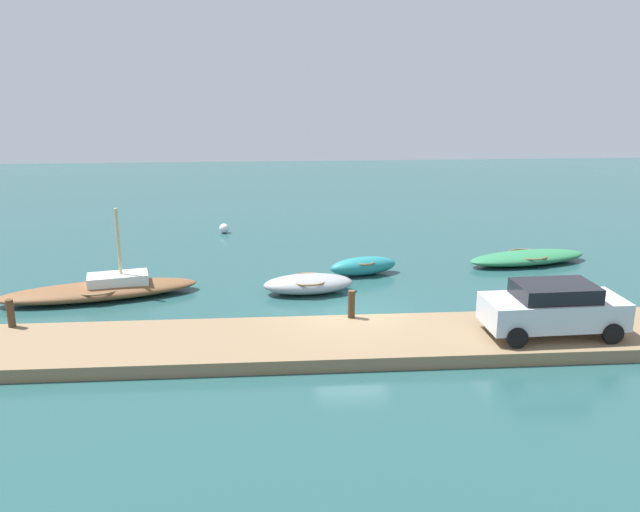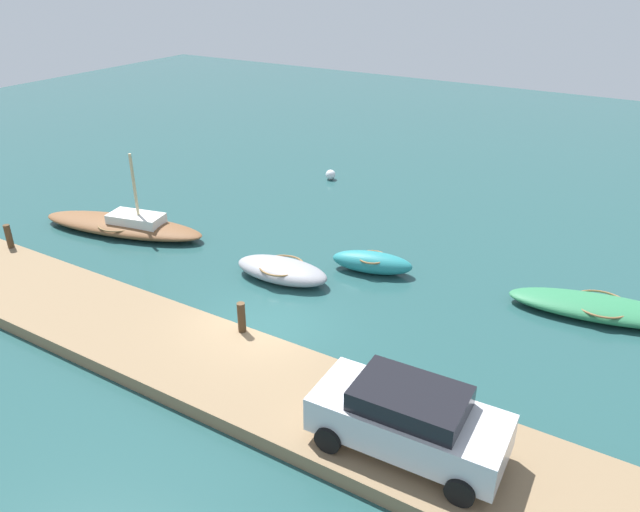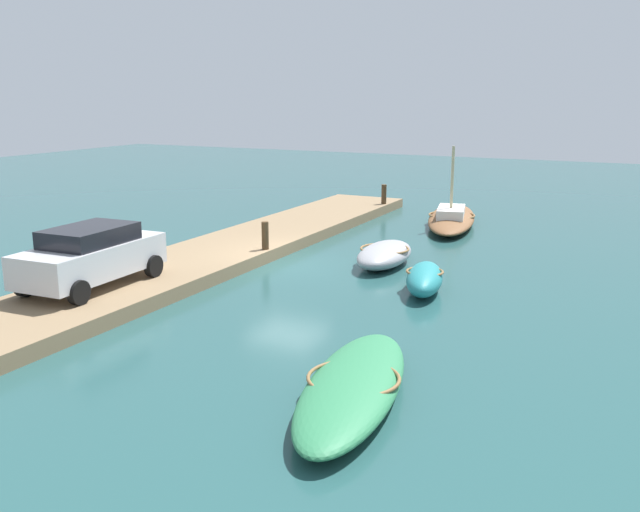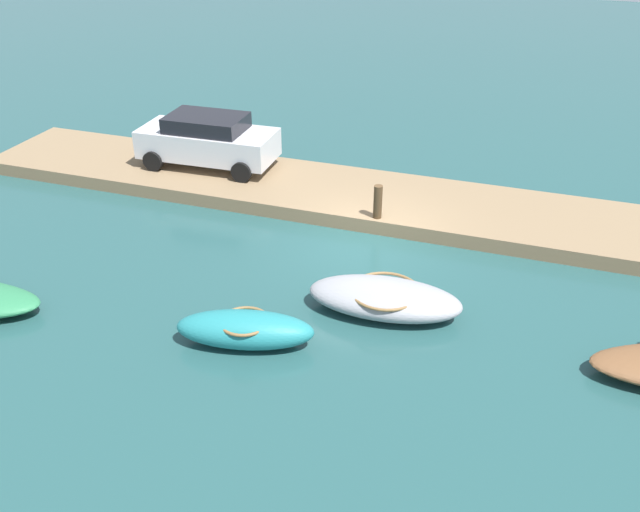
{
  "view_description": "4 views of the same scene",
  "coord_description": "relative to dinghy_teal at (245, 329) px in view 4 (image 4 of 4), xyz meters",
  "views": [
    {
      "loc": [
        -2.71,
        -21.57,
        8.46
      ],
      "look_at": [
        -0.79,
        4.17,
        1.15
      ],
      "focal_mm": 36.93,
      "sensor_mm": 36.0,
      "label": 1
    },
    {
      "loc": [
        9.74,
        -12.72,
        10.49
      ],
      "look_at": [
        -0.15,
        3.61,
        0.97
      ],
      "focal_mm": 34.15,
      "sensor_mm": 36.0,
      "label": 2
    },
    {
      "loc": [
        20.08,
        11.12,
        5.65
      ],
      "look_at": [
        1.1,
        1.76,
        0.71
      ],
      "focal_mm": 39.59,
      "sensor_mm": 36.0,
      "label": 3
    },
    {
      "loc": [
        -4.39,
        16.17,
        9.12
      ],
      "look_at": [
        0.12,
        3.24,
        1.36
      ],
      "focal_mm": 39.55,
      "sensor_mm": 36.0,
      "label": 4
    }
  ],
  "objects": [
    {
      "name": "parked_car",
      "position": [
        4.88,
        -7.95,
        0.89
      ],
      "size": [
        4.39,
        2.17,
        1.67
      ],
      "rotation": [
        0.0,
        0.0,
        0.04
      ],
      "color": "silver",
      "rests_on": "dock_platform"
    },
    {
      "name": "rowboat_grey",
      "position": [
        -2.49,
        -2.19,
        -0.02
      ],
      "size": [
        3.65,
        1.86,
        0.73
      ],
      "rotation": [
        0.0,
        0.0,
        0.08
      ],
      "color": "#939399",
      "rests_on": "ground_plane"
    },
    {
      "name": "dinghy_teal",
      "position": [
        0.0,
        0.0,
        0.0
      ],
      "size": [
        3.12,
        1.71,
        0.78
      ],
      "rotation": [
        0.0,
        0.0,
        0.25
      ],
      "color": "teal",
      "rests_on": "ground_plane"
    },
    {
      "name": "ground_plane",
      "position": [
        -1.14,
        -5.14,
        -0.4
      ],
      "size": [
        84.0,
        84.0,
        0.0
      ],
      "primitive_type": "plane",
      "color": "#234C4C"
    },
    {
      "name": "mooring_post_mid_west",
      "position": [
        -1.25,
        -6.06,
        0.49
      ],
      "size": [
        0.24,
        0.24,
        0.95
      ],
      "primitive_type": "cylinder",
      "color": "#47331E",
      "rests_on": "dock_platform"
    },
    {
      "name": "dock_platform",
      "position": [
        -1.14,
        -7.59,
        -0.19
      ],
      "size": [
        26.41,
        3.57,
        0.41
      ],
      "primitive_type": "cube",
      "color": "#846B4C",
      "rests_on": "ground_plane"
    }
  ]
}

